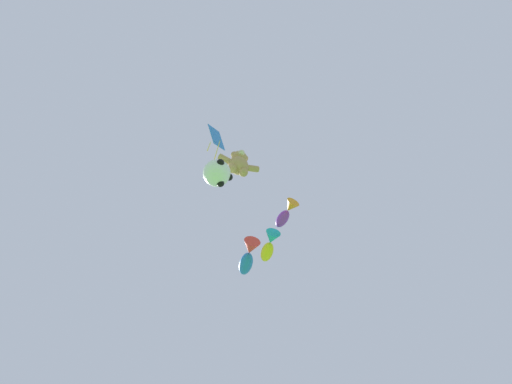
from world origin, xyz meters
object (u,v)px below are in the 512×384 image
at_px(soccer_ball_kite, 217,173).
at_px(fish_kite_goldfin, 269,245).
at_px(teddy_bear_kite, 239,163).
at_px(diamond_kite, 216,139).
at_px(fish_kite_cobalt, 248,256).
at_px(fish_kite_violet, 286,213).

relative_size(soccer_ball_kite, fish_kite_goldfin, 0.57).
distance_m(teddy_bear_kite, diamond_kite, 3.12).
bearing_deg(soccer_ball_kite, fish_kite_cobalt, 61.84).
relative_size(fish_kite_violet, fish_kite_goldfin, 0.87).
relative_size(teddy_bear_kite, diamond_kite, 0.52).
distance_m(soccer_ball_kite, fish_kite_goldfin, 5.96).
height_order(fish_kite_goldfin, fish_kite_cobalt, fish_kite_cobalt).
xyz_separation_m(soccer_ball_kite, fish_kite_violet, (3.58, 2.17, 2.96)).
distance_m(teddy_bear_kite, fish_kite_violet, 3.67).
bearing_deg(teddy_bear_kite, fish_kite_cobalt, 67.34).
distance_m(teddy_bear_kite, soccer_ball_kite, 1.96).
bearing_deg(diamond_kite, teddy_bear_kite, -20.92).
relative_size(teddy_bear_kite, fish_kite_goldfin, 0.96).
distance_m(fish_kite_violet, fish_kite_goldfin, 1.81).
height_order(soccer_ball_kite, fish_kite_violet, fish_kite_violet).
height_order(teddy_bear_kite, soccer_ball_kite, teddy_bear_kite).
xyz_separation_m(fish_kite_violet, diamond_kite, (-3.94, -1.58, 1.75)).
distance_m(teddy_bear_kite, fish_kite_cobalt, 5.97).
height_order(fish_kite_goldfin, diamond_kite, diamond_kite).
relative_size(teddy_bear_kite, fish_kite_cobalt, 0.76).
bearing_deg(fish_kite_violet, teddy_bear_kite, -145.10).
height_order(fish_kite_cobalt, diamond_kite, diamond_kite).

